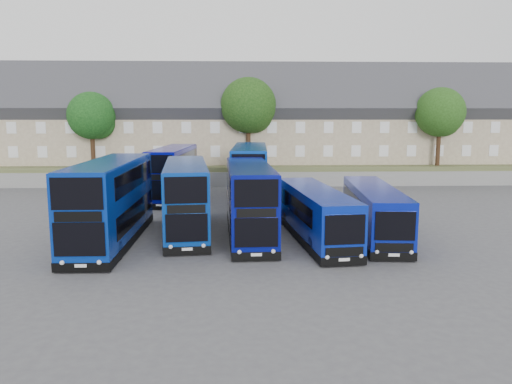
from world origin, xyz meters
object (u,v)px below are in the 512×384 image
object	(u,v)px
tree_far	(467,111)
tree_mid	(250,108)
coach_east_a	(315,215)
tree_west	(93,117)
tree_east	(441,114)
dd_front_mid	(186,199)
dd_front_left	(111,203)

from	to	relation	value
tree_far	tree_mid	bearing A→B (deg)	-165.96
coach_east_a	tree_mid	xyz separation A→B (m)	(-3.24, 23.85, 6.59)
tree_west	tree_far	xyz separation A→B (m)	(42.00, 7.00, 0.68)
tree_east	tree_far	distance (m)	9.23
tree_east	dd_front_mid	bearing A→B (deg)	-139.15
tree_far	coach_east_a	bearing A→B (deg)	-126.87
dd_front_left	dd_front_mid	world-z (taller)	dd_front_left
tree_mid	tree_far	size ratio (longest dim) A/B	1.06
dd_front_mid	tree_mid	xyz separation A→B (m)	(4.53, 21.71, 5.93)
dd_front_mid	tree_west	bearing A→B (deg)	112.60
tree_east	tree_mid	bearing A→B (deg)	178.57
coach_east_a	tree_mid	size ratio (longest dim) A/B	1.22
coach_east_a	tree_mid	bearing A→B (deg)	91.94
dd_front_left	tree_west	distance (m)	25.07
coach_east_a	tree_east	distance (m)	29.34
dd_front_mid	tree_east	world-z (taller)	tree_east
dd_front_mid	coach_east_a	xyz separation A→B (m)	(7.77, -2.14, -0.66)
coach_east_a	tree_mid	distance (m)	24.95
dd_front_mid	tree_far	xyz separation A→B (m)	(30.53, 28.21, 5.59)
dd_front_left	dd_front_mid	distance (m)	4.67
dd_front_left	tree_far	distance (m)	46.43
dd_front_mid	tree_east	xyz separation A→B (m)	(24.53, 21.21, 5.25)
tree_west	coach_east_a	bearing A→B (deg)	-50.50
tree_west	tree_far	bearing A→B (deg)	9.46
coach_east_a	tree_far	distance (m)	38.44
tree_mid	tree_far	distance (m)	26.80
dd_front_left	tree_east	bearing A→B (deg)	39.58
dd_front_left	tree_west	xyz separation A→B (m)	(-7.39, 23.48, 4.75)
dd_front_mid	coach_east_a	world-z (taller)	dd_front_mid
dd_front_left	dd_front_mid	bearing A→B (deg)	29.28
dd_front_left	dd_front_mid	xyz separation A→B (m)	(4.08, 2.27, -0.17)
dd_front_left	tree_mid	xyz separation A→B (m)	(8.61, 23.98, 5.76)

